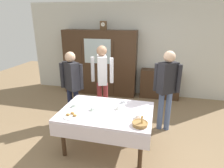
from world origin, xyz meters
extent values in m
plane|color=#846B4C|center=(0.00, 0.00, 0.00)|extent=(12.00, 12.00, 0.00)
cube|color=silver|center=(0.00, 2.65, 1.35)|extent=(6.40, 0.10, 2.70)
cylinder|color=#3D2819|center=(-0.64, -0.61, 0.35)|extent=(0.07, 0.07, 0.70)
cylinder|color=#3D2819|center=(0.64, -0.61, 0.35)|extent=(0.07, 0.07, 0.70)
cylinder|color=#3D2819|center=(-0.64, 0.21, 0.35)|extent=(0.07, 0.07, 0.70)
cylinder|color=#3D2819|center=(0.64, 0.21, 0.35)|extent=(0.07, 0.07, 0.70)
cube|color=silver|center=(0.00, -0.20, 0.72)|extent=(1.57, 1.10, 0.03)
cube|color=silver|center=(0.00, -0.75, 0.58)|extent=(1.57, 0.01, 0.24)
cube|color=#3D2819|center=(-0.90, 2.35, 0.96)|extent=(2.18, 0.45, 1.93)
cube|color=silver|center=(-0.90, 2.13, 1.35)|extent=(0.79, 0.01, 0.69)
cube|color=black|center=(-1.38, 2.13, 0.87)|extent=(0.01, 0.01, 1.54)
cube|color=black|center=(-0.42, 2.13, 0.87)|extent=(0.01, 0.01, 1.54)
cube|color=brown|center=(-0.78, 2.35, 2.05)|extent=(0.18, 0.10, 0.24)
cylinder|color=white|center=(-0.78, 2.30, 2.08)|extent=(0.11, 0.01, 0.11)
cube|color=black|center=(-0.78, 2.30, 2.09)|extent=(0.00, 0.00, 0.04)
cube|color=black|center=(-0.76, 2.30, 2.08)|extent=(0.05, 0.00, 0.00)
cube|color=#3D2819|center=(0.90, 2.41, 0.42)|extent=(1.11, 0.35, 0.84)
cube|color=#2D5184|center=(0.90, 2.41, 0.85)|extent=(0.14, 0.17, 0.02)
cube|color=#2D5184|center=(0.90, 2.41, 0.87)|extent=(0.14, 0.22, 0.03)
cylinder|color=silver|center=(-0.23, -0.24, 0.74)|extent=(0.13, 0.13, 0.01)
cylinder|color=silver|center=(-0.23, -0.24, 0.77)|extent=(0.08, 0.08, 0.05)
torus|color=silver|center=(-0.19, -0.24, 0.77)|extent=(0.04, 0.01, 0.04)
cylinder|color=#47230F|center=(-0.23, -0.24, 0.79)|extent=(0.06, 0.06, 0.01)
cylinder|color=white|center=(0.19, -0.10, 0.74)|extent=(0.13, 0.13, 0.01)
cylinder|color=white|center=(0.19, -0.10, 0.77)|extent=(0.08, 0.08, 0.05)
torus|color=white|center=(0.23, -0.10, 0.77)|extent=(0.04, 0.01, 0.04)
cylinder|color=#47230F|center=(0.19, -0.10, 0.79)|extent=(0.06, 0.06, 0.01)
cylinder|color=white|center=(0.55, -0.35, 0.74)|extent=(0.13, 0.13, 0.01)
cylinder|color=white|center=(0.55, -0.35, 0.77)|extent=(0.08, 0.08, 0.05)
torus|color=white|center=(0.59, -0.35, 0.77)|extent=(0.04, 0.01, 0.04)
cylinder|color=silver|center=(-0.60, -0.19, 0.74)|extent=(0.13, 0.13, 0.01)
cylinder|color=silver|center=(-0.60, -0.19, 0.77)|extent=(0.08, 0.08, 0.05)
torus|color=silver|center=(-0.56, -0.19, 0.77)|extent=(0.04, 0.01, 0.04)
cylinder|color=white|center=(0.22, 0.17, 0.74)|extent=(0.13, 0.13, 0.01)
cylinder|color=white|center=(0.22, 0.17, 0.77)|extent=(0.08, 0.08, 0.05)
torus|color=white|center=(0.26, 0.17, 0.77)|extent=(0.04, 0.01, 0.04)
cylinder|color=#47230F|center=(0.22, 0.17, 0.79)|extent=(0.06, 0.06, 0.01)
cylinder|color=#9E7542|center=(0.61, -0.56, 0.76)|extent=(0.22, 0.22, 0.05)
torus|color=#9E7542|center=(0.61, -0.56, 0.78)|extent=(0.24, 0.24, 0.02)
cylinder|color=tan|center=(0.64, -0.58, 0.83)|extent=(0.04, 0.02, 0.12)
cylinder|color=tan|center=(0.64, -0.56, 0.83)|extent=(0.04, 0.03, 0.12)
cylinder|color=tan|center=(0.64, -0.55, 0.83)|extent=(0.03, 0.03, 0.12)
cylinder|color=white|center=(-0.50, -0.54, 0.74)|extent=(0.28, 0.28, 0.01)
ellipsoid|color=#BC7F3D|center=(-0.44, -0.54, 0.76)|extent=(0.07, 0.05, 0.04)
ellipsoid|color=#BC7F3D|center=(-0.51, -0.48, 0.76)|extent=(0.07, 0.05, 0.04)
ellipsoid|color=#BC7F3D|center=(-0.55, -0.54, 0.76)|extent=(0.07, 0.05, 0.04)
cube|color=silver|center=(0.02, -0.56, 0.74)|extent=(0.10, 0.01, 0.00)
ellipsoid|color=silver|center=(0.08, -0.56, 0.74)|extent=(0.03, 0.02, 0.01)
cube|color=silver|center=(0.61, 0.03, 0.74)|extent=(0.10, 0.01, 0.00)
ellipsoid|color=silver|center=(0.67, 0.03, 0.74)|extent=(0.03, 0.02, 0.01)
cylinder|color=#933338|center=(-0.48, 0.90, 0.42)|extent=(0.11, 0.11, 0.84)
cylinder|color=#933338|center=(-0.33, 0.90, 0.42)|extent=(0.11, 0.11, 0.84)
cube|color=silver|center=(-0.40, 0.90, 1.15)|extent=(0.31, 0.41, 0.63)
sphere|color=tan|center=(-0.40, 0.90, 1.58)|extent=(0.23, 0.23, 0.23)
cylinder|color=silver|center=(-0.62, 0.90, 1.15)|extent=(0.08, 0.08, 0.56)
cylinder|color=silver|center=(-0.18, 0.90, 1.15)|extent=(0.08, 0.08, 0.56)
cylinder|color=#191E38|center=(-1.02, 0.48, 0.40)|extent=(0.11, 0.11, 0.79)
cylinder|color=#191E38|center=(-0.87, 0.48, 0.40)|extent=(0.11, 0.11, 0.79)
cube|color=#232328|center=(-0.95, 0.48, 1.09)|extent=(0.41, 0.37, 0.60)
sphere|color=tan|center=(-0.95, 0.48, 1.50)|extent=(0.21, 0.21, 0.21)
cylinder|color=#232328|center=(-1.17, 0.48, 1.09)|extent=(0.08, 0.08, 0.54)
cylinder|color=#232328|center=(-0.73, 0.48, 1.09)|extent=(0.08, 0.08, 0.54)
cylinder|color=slate|center=(0.93, 0.66, 0.41)|extent=(0.11, 0.11, 0.83)
cylinder|color=slate|center=(1.08, 0.66, 0.41)|extent=(0.11, 0.11, 0.83)
cube|color=#232328|center=(1.00, 0.66, 1.14)|extent=(0.40, 0.39, 0.62)
sphere|color=#DBB293|center=(1.00, 0.66, 1.56)|extent=(0.22, 0.22, 0.22)
cylinder|color=#232328|center=(0.78, 0.66, 1.14)|extent=(0.08, 0.08, 0.56)
cylinder|color=#232328|center=(1.22, 0.66, 1.14)|extent=(0.08, 0.08, 0.56)
camera|label=1|loc=(0.80, -3.08, 2.25)|focal=30.85mm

